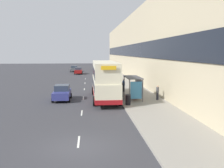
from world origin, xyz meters
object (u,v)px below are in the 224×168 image
object	(u,v)px
double_decker_bus_near	(105,80)
pedestrian_1	(158,92)
bus_shelter	(135,84)
car_2	(97,67)
car_3	(74,69)
pedestrian_2	(124,85)
car_0	(62,93)
car_1	(78,71)
litter_bin	(128,100)
pedestrian_at_shelter	(122,90)

from	to	relation	value
double_decker_bus_near	pedestrian_1	xyz separation A→B (m)	(5.73, -1.43, -1.32)
bus_shelter	car_2	world-z (taller)	bus_shelter
car_3	pedestrian_2	distance (m)	38.75
double_decker_bus_near	car_0	distance (m)	5.04
pedestrian_1	double_decker_bus_near	bearing A→B (deg)	165.95
bus_shelter	car_3	distance (m)	44.09
car_1	pedestrian_1	world-z (taller)	pedestrian_1
car_1	car_2	bearing A→B (deg)	-109.96
pedestrian_1	litter_bin	distance (m)	4.33
car_2	pedestrian_2	xyz separation A→B (m)	(2.14, -43.87, 0.16)
car_0	car_3	bearing A→B (deg)	-88.69
litter_bin	bus_shelter	bearing A→B (deg)	67.32
car_0	litter_bin	size ratio (longest dim) A/B	3.82
pedestrian_1	pedestrian_2	bearing A→B (deg)	116.14
car_2	pedestrian_at_shelter	world-z (taller)	pedestrian_at_shelter
pedestrian_1	litter_bin	world-z (taller)	pedestrian_1
bus_shelter	pedestrian_2	xyz separation A→B (m)	(-0.49, 5.34, -0.87)
car_1	car_2	world-z (taller)	car_2
car_3	pedestrian_2	world-z (taller)	pedestrian_2
car_3	pedestrian_at_shelter	distance (m)	42.25
bus_shelter	car_3	xyz separation A→B (m)	(-9.09, 43.13, -1.05)
bus_shelter	double_decker_bus_near	world-z (taller)	double_decker_bus_near
car_2	pedestrian_1	size ratio (longest dim) A/B	2.47
car_0	litter_bin	xyz separation A→B (m)	(6.90, -3.85, -0.18)
pedestrian_at_shelter	pedestrian_2	size ratio (longest dim) A/B	0.99
pedestrian_1	car_2	bearing A→B (deg)	95.80
car_2	pedestrian_at_shelter	bearing A→B (deg)	-88.28
pedestrian_at_shelter	bus_shelter	bearing A→B (deg)	-53.23
car_3	pedestrian_2	xyz separation A→B (m)	(8.60, -37.79, 0.17)
car_0	pedestrian_2	bearing A→B (deg)	-149.96
car_3	litter_bin	size ratio (longest dim) A/B	4.10
bus_shelter	litter_bin	distance (m)	3.39
bus_shelter	car_1	size ratio (longest dim) A/B	0.93
pedestrian_at_shelter	litter_bin	world-z (taller)	pedestrian_at_shelter
car_2	pedestrian_2	size ratio (longest dim) A/B	2.35
car_1	pedestrian_at_shelter	xyz separation A→B (m)	(6.44, -33.80, 0.16)
pedestrian_at_shelter	pedestrian_2	xyz separation A→B (m)	(0.72, 3.72, 0.01)
double_decker_bus_near	litter_bin	bearing A→B (deg)	-61.01
double_decker_bus_near	car_0	xyz separation A→B (m)	(-4.83, 0.11, -1.44)
car_1	pedestrian_at_shelter	distance (m)	34.41
pedestrian_2	car_1	bearing A→B (deg)	103.38
pedestrian_2	bus_shelter	bearing A→B (deg)	-84.72
bus_shelter	car_1	distance (m)	36.25
litter_bin	pedestrian_2	bearing A→B (deg)	84.96
bus_shelter	pedestrian_1	distance (m)	2.67
car_2	car_0	bearing A→B (deg)	-96.49
litter_bin	double_decker_bus_near	bearing A→B (deg)	118.99
car_2	car_3	distance (m)	8.87
car_1	car_3	bearing A→B (deg)	-79.40
bus_shelter	car_0	xyz separation A→B (m)	(-8.13, 0.93, -1.03)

